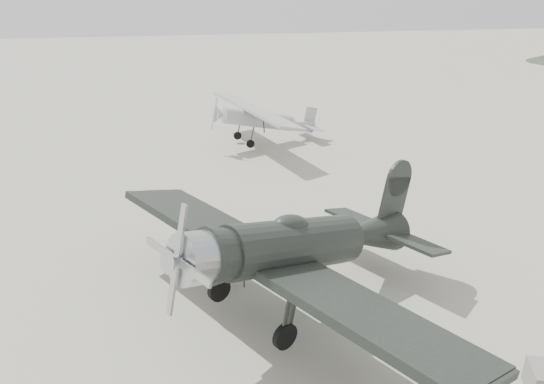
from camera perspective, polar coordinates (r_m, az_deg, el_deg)
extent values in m
plane|color=gray|center=(20.81, 6.30, -5.81)|extent=(160.00, 160.00, 0.00)
cylinder|color=black|center=(15.64, 2.16, -5.91)|extent=(4.98, 3.80, 1.55)
cone|color=black|center=(18.07, 10.65, -2.06)|extent=(3.21, 2.70, 1.44)
cylinder|color=#B2B4B6|center=(13.86, -8.26, -10.19)|extent=(1.55, 1.69, 1.37)
cone|color=#B2B4B6|center=(13.58, -10.64, -11.11)|extent=(0.65, 0.73, 0.62)
cube|color=#B2B4B6|center=(13.61, -10.35, -11.00)|extent=(0.16, 0.21, 2.88)
ellipsoid|color=black|center=(15.20, 1.58, -3.89)|extent=(1.43, 1.27, 0.51)
cube|color=black|center=(15.38, 0.01, -8.08)|extent=(8.73, 12.63, 0.24)
cube|color=black|center=(18.70, 12.37, -1.15)|extent=(3.40, 4.62, 0.11)
cube|color=black|center=(18.49, 12.92, 1.66)|extent=(1.20, 0.77, 1.99)
cylinder|color=black|center=(15.07, 2.57, -15.79)|extent=(0.74, 0.53, 0.75)
cylinder|color=black|center=(16.94, -4.53, -11.05)|extent=(0.74, 0.53, 0.75)
cylinder|color=#333333|center=(14.63, 2.62, -13.50)|extent=(0.17, 0.17, 1.55)
cylinder|color=#333333|center=(16.55, -4.61, -8.90)|extent=(0.17, 0.17, 1.55)
cylinder|color=black|center=(19.12, 12.74, -2.40)|extent=(0.25, 0.20, 0.24)
cylinder|color=#96989B|center=(32.67, -1.48, 7.82)|extent=(4.70, 2.21, 0.98)
cone|color=#96989B|center=(34.06, 3.29, 8.39)|extent=(1.78, 1.29, 0.89)
cone|color=#96989B|center=(31.70, -5.72, 7.26)|extent=(0.77, 1.03, 0.92)
cube|color=#96989B|center=(31.58, -6.32, 7.18)|extent=(0.08, 0.13, 1.95)
cube|color=#96989B|center=(32.39, -2.06, 8.68)|extent=(4.31, 9.84, 0.16)
cube|color=#96989B|center=(34.27, 3.95, 8.54)|extent=(1.60, 3.12, 0.07)
cube|color=#96989B|center=(34.18, 4.10, 9.49)|extent=(0.79, 0.29, 1.15)
cylinder|color=black|center=(31.90, -1.86, 4.93)|extent=(0.51, 0.26, 0.50)
cylinder|color=black|center=(33.60, -3.27, 5.82)|extent=(0.51, 0.26, 0.50)
cylinder|color=#333333|center=(31.75, -1.87, 5.80)|extent=(0.10, 0.10, 1.06)
cylinder|color=#333333|center=(33.46, -3.29, 6.65)|extent=(0.10, 0.10, 1.06)
cylinder|color=black|center=(34.43, 4.19, 8.06)|extent=(0.17, 0.10, 0.16)
cylinder|color=#333333|center=(17.89, -3.05, -8.58)|extent=(0.06, 0.06, 1.17)
cylinder|color=#333333|center=(18.36, -2.98, -7.72)|extent=(0.06, 0.06, 1.17)
cube|color=black|center=(18.06, -3.02, -7.77)|extent=(0.20, 0.81, 0.81)
cube|color=beige|center=(18.04, -3.13, -7.65)|extent=(0.12, 0.62, 0.16)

